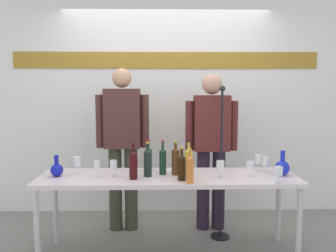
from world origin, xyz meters
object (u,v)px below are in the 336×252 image
object	(u,v)px
wine_glass_right_3	(266,161)
wine_glass_right_1	(220,165)
wine_glass_left_1	(77,162)
wine_glass_left_2	(97,165)
display_table	(168,182)
wine_bottle_1	(189,161)
wine_bottle_5	(148,162)
wine_bottle_7	(182,166)
presenter_left	(123,139)
wine_bottle_3	(148,158)
wine_glass_right_4	(258,160)
microphone_stand	(221,188)
wine_bottle_0	(176,160)
wine_glass_left_0	(113,165)
wine_glass_right_2	(279,171)
decanter_blue_right	(282,167)
decanter_blue_left	(57,169)
wine_bottle_2	(133,164)
presenter_right	(211,142)
wine_bottle_6	(190,168)
wine_bottle_4	(163,160)

from	to	relation	value
wine_glass_right_3	wine_glass_right_1	bearing A→B (deg)	-161.73
wine_glass_left_1	wine_glass_left_2	xyz separation A→B (m)	(0.20, -0.08, -0.01)
display_table	wine_glass_left_1	distance (m)	0.87
wine_bottle_1	wine_bottle_5	distance (m)	0.37
wine_bottle_7	wine_glass_left_1	xyz separation A→B (m)	(-0.97, 0.22, -0.00)
presenter_left	wine_bottle_3	size ratio (longest dim) A/B	5.63
wine_glass_right_4	presenter_left	bearing A→B (deg)	161.00
display_table	wine_glass_left_1	world-z (taller)	wine_glass_left_1
wine_glass_left_1	microphone_stand	xyz separation A→B (m)	(1.40, 0.30, -0.34)
wine_glass_left_1	wine_glass_right_3	xyz separation A→B (m)	(1.77, 0.01, -0.01)
wine_bottle_0	wine_glass_right_3	bearing A→B (deg)	2.39
wine_bottle_0	wine_bottle_7	world-z (taller)	wine_bottle_0
wine_glass_left_0	wine_glass_right_3	world-z (taller)	wine_glass_right_3
wine_glass_right_2	wine_glass_right_3	distance (m)	0.34
decanter_blue_right	wine_glass_left_1	size ratio (longest dim) A/B	1.37
wine_bottle_7	wine_glass_right_1	distance (m)	0.36
presenter_left	display_table	bearing A→B (deg)	-51.55
decanter_blue_left	wine_bottle_2	world-z (taller)	wine_bottle_2
decanter_blue_right	wine_bottle_2	world-z (taller)	wine_bottle_2
display_table	decanter_blue_left	world-z (taller)	decanter_blue_left
wine_glass_right_4	microphone_stand	xyz separation A→B (m)	(-0.32, 0.22, -0.34)
wine_bottle_3	wine_glass_left_0	size ratio (longest dim) A/B	2.07
presenter_left	presenter_right	world-z (taller)	presenter_left
presenter_left	wine_glass_left_1	world-z (taller)	presenter_left
decanter_blue_right	wine_bottle_6	bearing A→B (deg)	-164.09
wine_bottle_5	wine_glass_right_3	world-z (taller)	wine_bottle_5
wine_bottle_7	wine_glass_left_0	bearing A→B (deg)	166.90
wine_glass_left_0	decanter_blue_right	bearing A→B (deg)	0.49
wine_bottle_2	wine_bottle_3	distance (m)	0.32
wine_bottle_0	wine_glass_right_1	world-z (taller)	wine_bottle_0
wine_bottle_4	microphone_stand	size ratio (longest dim) A/B	0.20
microphone_stand	presenter_left	bearing A→B (deg)	166.48
display_table	decanter_blue_right	distance (m)	1.07
presenter_left	wine_bottle_6	bearing A→B (deg)	-52.65
wine_bottle_3	wine_glass_left_1	world-z (taller)	wine_bottle_3
decanter_blue_right	wine_glass_right_3	distance (m)	0.16
decanter_blue_left	wine_bottle_2	size ratio (longest dim) A/B	0.60
wine_bottle_5	wine_glass_left_0	world-z (taller)	wine_bottle_5
wine_bottle_0	wine_bottle_3	bearing A→B (deg)	150.54
wine_glass_right_1	presenter_right	bearing A→B (deg)	88.72
wine_bottle_3	wine_glass_left_1	xyz separation A→B (m)	(-0.66, -0.12, -0.01)
wine_glass_left_0	wine_glass_right_1	distance (m)	0.97
wine_bottle_6	wine_glass_left_1	bearing A→B (deg)	163.02
wine_glass_left_2	wine_bottle_4	bearing A→B (deg)	6.63
wine_glass_right_4	display_table	bearing A→B (deg)	-170.80
wine_bottle_3	wine_glass_left_1	distance (m)	0.67
decanter_blue_left	wine_bottle_6	bearing A→B (deg)	-11.77
wine_bottle_4	presenter_left	bearing A→B (deg)	127.57
wine_glass_right_2	wine_bottle_3	bearing A→B (deg)	158.28
decanter_blue_left	wine_glass_left_2	size ratio (longest dim) A/B	1.33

